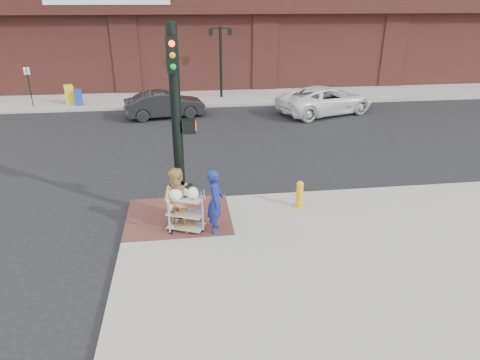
{
  "coord_description": "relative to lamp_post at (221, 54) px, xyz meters",
  "views": [
    {
      "loc": [
        -0.33,
        -9.55,
        5.63
      ],
      "look_at": [
        1.05,
        0.62,
        1.25
      ],
      "focal_mm": 32.0,
      "sensor_mm": 36.0,
      "label": 1
    }
  ],
  "objects": [
    {
      "name": "sidewalk_far",
      "position": [
        10.5,
        16.0,
        -2.54
      ],
      "size": [
        65.0,
        36.0,
        0.15
      ],
      "primitive_type": "cube",
      "color": "gray",
      "rests_on": "ground"
    },
    {
      "name": "minivan_white",
      "position": [
        5.06,
        -4.19,
        -1.9
      ],
      "size": [
        5.66,
        3.96,
        1.43
      ],
      "primitive_type": "imported",
      "rotation": [
        0.0,
        0.0,
        1.91
      ],
      "color": "white",
      "rests_on": "ground"
    },
    {
      "name": "brick_curb_ramp",
      "position": [
        -2.6,
        -15.1,
        -2.46
      ],
      "size": [
        2.8,
        2.4,
        0.01
      ],
      "primitive_type": "cube",
      "color": "#592C2A",
      "rests_on": "sidewalk_near"
    },
    {
      "name": "sedan_dark",
      "position": [
        -3.23,
        -3.84,
        -1.96
      ],
      "size": [
        4.2,
        2.12,
        1.32
      ],
      "primitive_type": "imported",
      "rotation": [
        0.0,
        0.0,
        1.76
      ],
      "color": "black",
      "rests_on": "ground"
    },
    {
      "name": "utility_cart",
      "position": [
        -2.4,
        -15.86,
        -1.91
      ],
      "size": [
        1.02,
        0.8,
        1.24
      ],
      "color": "#A09FA4",
      "rests_on": "sidewalk_near"
    },
    {
      "name": "newsbox_yellow",
      "position": [
        -8.57,
        -0.74,
        -1.94
      ],
      "size": [
        0.55,
        0.53,
        1.06
      ],
      "primitive_type": "cube",
      "rotation": [
        0.0,
        0.0,
        0.33
      ],
      "color": "yellow",
      "rests_on": "sidewalk_far"
    },
    {
      "name": "woman_blue",
      "position": [
        -1.65,
        -16.01,
        -1.63
      ],
      "size": [
        0.47,
        0.65,
        1.67
      ],
      "primitive_type": "imported",
      "rotation": [
        0.0,
        0.0,
        1.45
      ],
      "color": "navy",
      "rests_on": "sidewalk_near"
    },
    {
      "name": "parking_sign",
      "position": [
        -10.5,
        -1.0,
        -1.37
      ],
      "size": [
        0.05,
        0.05,
        2.2
      ],
      "primitive_type": "cylinder",
      "color": "black",
      "rests_on": "sidewalk_far"
    },
    {
      "name": "pedestrian_tan",
      "position": [
        -2.55,
        -15.96,
        -1.61
      ],
      "size": [
        1.01,
        0.91,
        1.72
      ],
      "primitive_type": "imported",
      "rotation": [
        0.0,
        0.0,
        -0.37
      ],
      "color": "tan",
      "rests_on": "sidewalk_near"
    },
    {
      "name": "newsbox_blue",
      "position": [
        -8.0,
        -1.17,
        -2.02
      ],
      "size": [
        0.4,
        0.37,
        0.89
      ],
      "primitive_type": "cube",
      "rotation": [
        0.0,
        0.0,
        0.1
      ],
      "color": "#1937A5",
      "rests_on": "sidewalk_far"
    },
    {
      "name": "newsbox_red",
      "position": [
        -8.5,
        -0.65,
        -2.0
      ],
      "size": [
        0.5,
        0.48,
        0.93
      ],
      "primitive_type": "cube",
      "rotation": [
        0.0,
        0.0,
        -0.4
      ],
      "color": "#A81613",
      "rests_on": "sidewalk_far"
    },
    {
      "name": "traffic_signal_pole",
      "position": [
        -2.48,
        -15.23,
        0.21
      ],
      "size": [
        0.61,
        0.51,
        5.0
      ],
      "color": "black",
      "rests_on": "sidewalk_near"
    },
    {
      "name": "ground",
      "position": [
        -2.0,
        -16.0,
        -2.62
      ],
      "size": [
        220.0,
        220.0,
        0.0
      ],
      "primitive_type": "plane",
      "color": "black",
      "rests_on": "ground"
    },
    {
      "name": "lamp_post",
      "position": [
        0.0,
        0.0,
        0.0
      ],
      "size": [
        1.32,
        0.22,
        4.0
      ],
      "color": "black",
      "rests_on": "sidewalk_far"
    },
    {
      "name": "fire_hydrant",
      "position": [
        0.8,
        -14.98,
        -2.06
      ],
      "size": [
        0.38,
        0.26,
        0.8
      ],
      "color": "gold",
      "rests_on": "sidewalk_near"
    }
  ]
}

